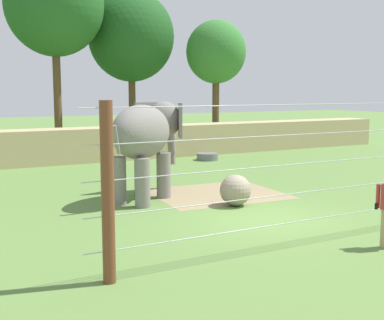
% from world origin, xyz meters
% --- Properties ---
extents(ground_plane, '(120.00, 120.00, 0.00)m').
position_xyz_m(ground_plane, '(0.00, 0.00, 0.00)').
color(ground_plane, '#5B7F3D').
extents(dirt_patch, '(4.55, 3.99, 0.01)m').
position_xyz_m(dirt_patch, '(0.64, 3.61, 0.00)').
color(dirt_patch, '#937F5B').
rests_on(dirt_patch, ground).
extents(embankment_wall, '(36.00, 1.80, 1.66)m').
position_xyz_m(embankment_wall, '(0.00, 13.73, 0.83)').
color(embankment_wall, tan).
rests_on(embankment_wall, ground).
extents(elephant, '(3.66, 3.35, 3.13)m').
position_xyz_m(elephant, '(-1.80, 3.95, 2.07)').
color(elephant, gray).
rests_on(elephant, ground).
extents(enrichment_ball, '(0.96, 0.96, 0.96)m').
position_xyz_m(enrichment_ball, '(0.19, 1.76, 0.48)').
color(enrichment_ball, gray).
rests_on(enrichment_ball, ground).
extents(cable_fence, '(11.72, 0.24, 3.33)m').
position_xyz_m(cable_fence, '(0.00, -2.46, 1.68)').
color(cable_fence, brown).
rests_on(cable_fence, ground).
extents(water_tub, '(1.10, 1.10, 0.35)m').
position_xyz_m(water_tub, '(4.74, 11.20, 0.18)').
color(water_tub, slate).
rests_on(water_tub, ground).
extents(tree_left_of_centre, '(5.37, 5.37, 9.69)m').
position_xyz_m(tree_left_of_centre, '(4.07, 19.54, 6.85)').
color(tree_left_of_centre, brown).
rests_on(tree_left_of_centre, ground).
extents(tree_behind_wall, '(5.49, 5.49, 11.16)m').
position_xyz_m(tree_behind_wall, '(-0.93, 18.48, 8.24)').
color(tree_behind_wall, brown).
rests_on(tree_behind_wall, ground).
extents(tree_right_of_centre, '(3.73, 3.73, 7.86)m').
position_xyz_m(tree_right_of_centre, '(8.65, 16.84, 5.84)').
color(tree_right_of_centre, brown).
rests_on(tree_right_of_centre, ground).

